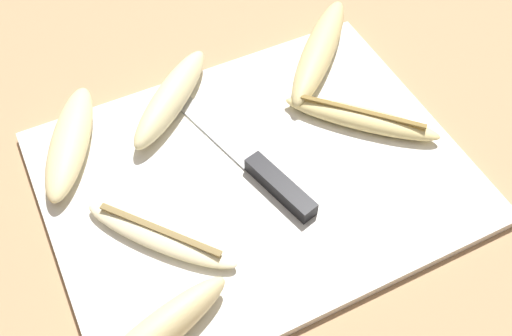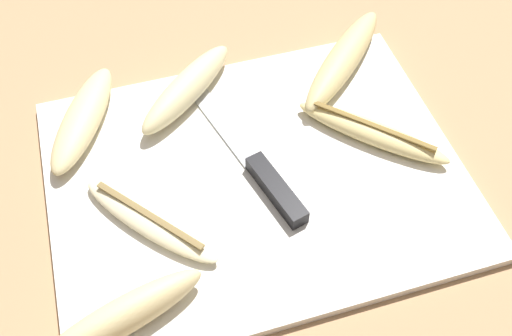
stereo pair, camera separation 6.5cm
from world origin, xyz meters
TOP-DOWN VIEW (x-y plane):
  - ground_plane at (0.00, 0.00)m, footprint 4.00×4.00m
  - cutting_board at (0.00, 0.00)m, footprint 0.45×0.35m
  - knife at (0.01, -0.01)m, footprint 0.08×0.23m
  - banana_ripe_center at (-0.17, 0.12)m, footprint 0.11×0.16m
  - banana_golden_short at (0.14, 0.01)m, footprint 0.15×0.15m
  - banana_pale_long at (-0.12, -0.03)m, footprint 0.14×0.15m
  - banana_spotted_left at (0.15, 0.13)m, footprint 0.17×0.17m
  - banana_mellow_near at (-0.16, -0.13)m, footprint 0.16×0.08m
  - banana_soft_right at (-0.05, 0.13)m, footprint 0.15×0.14m

SIDE VIEW (x-z plane):
  - ground_plane at x=0.00m, z-range 0.00..0.00m
  - cutting_board at x=0.00m, z-range 0.00..0.01m
  - knife at x=0.01m, z-range 0.01..0.03m
  - banana_pale_long at x=-0.12m, z-range 0.01..0.03m
  - banana_golden_short at x=0.14m, z-range 0.01..0.03m
  - banana_ripe_center at x=-0.17m, z-range 0.01..0.04m
  - banana_spotted_left at x=0.15m, z-range 0.01..0.05m
  - banana_soft_right at x=-0.05m, z-range 0.01..0.05m
  - banana_mellow_near at x=-0.16m, z-range 0.01..0.05m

